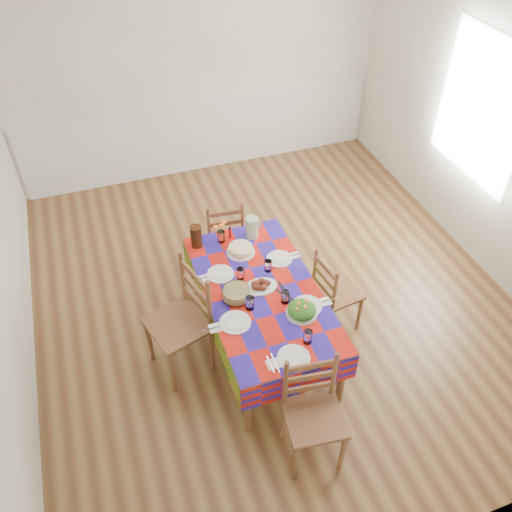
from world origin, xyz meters
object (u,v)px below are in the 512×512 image
Objects in this scene: meat_platter at (261,285)px; chair_right at (334,292)px; green_pitcher at (252,227)px; chair_left at (183,322)px; tea_pitcher at (196,236)px; chair_far at (224,234)px; dining_table at (261,296)px; chair_near at (313,413)px.

meat_platter is 0.74m from chair_right.
green_pitcher is 1.11m from chair_left.
meat_platter is 1.35× the size of tea_pitcher.
green_pitcher is 0.19× the size of chair_left.
dining_table is at bearing 95.86° from chair_far.
chair_right is at bearing -0.42° from dining_table.
chair_near reaches higher than chair_far.
chair_near is 1.10× the size of chair_right.
chair_right is at bearing 128.04° from chair_far.
tea_pitcher reaches higher than chair_right.
chair_near is at bearing -94.80° from green_pitcher.
chair_far is at bearing 131.12° from chair_left.
chair_left is (-0.32, -0.72, -0.26)m from tea_pitcher.
chair_right is (0.69, 1.08, -0.04)m from chair_near.
dining_table is 0.69m from chair_left.
dining_table is at bearing -63.99° from tea_pitcher.
tea_pitcher is (-0.36, 0.74, 0.18)m from dining_table.
chair_near is at bearing 140.25° from chair_right.
chair_left is (-0.69, 1.10, 0.06)m from chair_near.
chair_left is (-0.84, -0.68, -0.26)m from green_pitcher.
chair_far is (-0.01, 1.06, -0.27)m from meat_platter.
chair_far is at bearing 44.89° from tea_pitcher.
meat_platter is at bearing 81.69° from dining_table.
dining_table is 8.52× the size of green_pitcher.
chair_near reaches higher than chair_right.
green_pitcher is at bearing 77.19° from meat_platter.
chair_left reaches higher than dining_table.
meat_platter is 0.30× the size of chair_near.
chair_far is at bearing 97.58° from chair_near.
chair_near reaches higher than green_pitcher.
dining_table is 1.85× the size of chair_near.
chair_near is (0.37, -1.83, -0.32)m from tea_pitcher.
chair_left is (-0.68, 0.01, -0.08)m from dining_table.
dining_table is 0.73m from green_pitcher.
tea_pitcher is at bearing 117.48° from meat_platter.
chair_far reaches higher than meat_platter.
dining_table is at bearing -102.58° from green_pitcher.
chair_far is (-0.01, 2.18, -0.03)m from chair_near.
green_pitcher is 0.52m from tea_pitcher.
chair_far reaches higher than dining_table.
meat_platter is at bearing 96.15° from chair_far.
tea_pitcher is 0.24× the size of chair_far.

